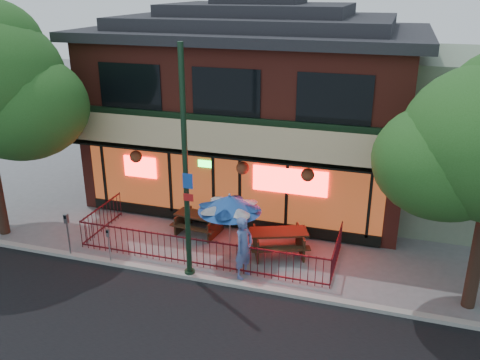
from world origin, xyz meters
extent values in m
plane|color=gray|center=(0.00, 0.00, 0.00)|extent=(80.00, 80.00, 0.00)
cube|color=#999993|center=(0.00, -0.50, 0.06)|extent=(80.00, 0.25, 0.12)
cube|color=maroon|center=(0.00, 7.20, 3.25)|extent=(12.00, 8.00, 6.50)
cube|color=#59230F|center=(0.00, 3.18, 1.65)|extent=(11.00, 0.06, 2.60)
cube|color=#FF0C0C|center=(2.30, 3.10, 2.10)|extent=(2.60, 0.04, 0.90)
cube|color=#FF0C0C|center=(-3.40, 3.10, 2.00)|extent=(1.30, 0.04, 0.80)
cube|color=#D0B683|center=(0.00, 2.70, 3.55)|extent=(12.20, 1.33, 1.26)
cube|color=black|center=(-3.60, 3.18, 5.00)|extent=(2.40, 0.06, 1.60)
cube|color=black|center=(0.00, 3.18, 5.00)|extent=(2.40, 0.06, 1.60)
cube|color=black|center=(3.60, 3.18, 5.00)|extent=(2.40, 0.06, 1.60)
cube|color=black|center=(0.00, 3.15, 0.25)|extent=(11.00, 0.12, 0.40)
cube|color=#FFC672|center=(5.60, 3.02, 2.55)|extent=(0.18, 0.18, 0.32)
cube|color=#480F17|center=(0.00, 0.20, 0.95)|extent=(8.40, 0.04, 0.04)
cube|color=#480F17|center=(0.00, 0.20, 0.12)|extent=(8.40, 0.04, 0.04)
cube|color=#480F17|center=(-4.20, 1.50, 0.95)|extent=(0.04, 2.60, 0.04)
cube|color=#480F17|center=(4.20, 1.50, 0.95)|extent=(0.04, 2.60, 0.04)
cylinder|color=#480F17|center=(0.00, 0.20, 0.50)|extent=(0.02, 0.02, 1.00)
cylinder|color=black|center=(0.00, -0.40, 3.50)|extent=(0.16, 0.16, 7.00)
cylinder|color=black|center=(0.00, -0.40, 0.10)|extent=(0.32, 0.32, 0.20)
cube|color=#194CB2|center=(0.12, -0.55, 3.20)|extent=(0.30, 0.02, 0.45)
cube|color=red|center=(0.12, -0.55, 2.70)|extent=(0.30, 0.02, 0.22)
cube|color=#3A2415|center=(-1.45, 2.48, 0.35)|extent=(0.20, 1.22, 0.70)
cube|color=#3A2415|center=(-0.15, 2.32, 0.35)|extent=(0.20, 1.22, 0.70)
cube|color=#3A2415|center=(-0.80, 2.40, 0.70)|extent=(1.76, 0.89, 0.06)
cube|color=#3A2415|center=(-0.86, 1.89, 0.41)|extent=(1.71, 0.46, 0.05)
cube|color=#3A2415|center=(-0.74, 2.91, 0.41)|extent=(1.71, 0.46, 0.05)
cube|color=#342212|center=(1.56, 1.53, 0.39)|extent=(0.57, 1.30, 0.78)
cube|color=#342212|center=(2.94, 2.07, 0.39)|extent=(0.57, 1.30, 0.78)
cube|color=#342212|center=(2.25, 1.80, 0.78)|extent=(2.06, 1.44, 0.06)
cube|color=#342212|center=(2.47, 1.26, 0.47)|extent=(1.88, 0.98, 0.05)
cube|color=#342212|center=(2.04, 2.34, 0.47)|extent=(1.88, 0.98, 0.05)
cylinder|color=gray|center=(0.84, 0.99, 1.05)|extent=(0.05, 0.05, 2.11)
cone|color=#1C489A|center=(0.84, 0.99, 1.96)|extent=(2.01, 2.01, 0.53)
sphere|color=gray|center=(0.84, 0.99, 2.25)|extent=(0.10, 0.10, 0.10)
imported|color=#5064A0|center=(1.58, 0.10, 0.98)|extent=(0.68, 0.83, 1.96)
cylinder|color=#94959C|center=(-2.70, -0.48, 0.50)|extent=(0.05, 0.05, 1.00)
cube|color=#94959C|center=(-2.70, -0.48, 1.11)|extent=(0.13, 0.11, 0.25)
cube|color=black|center=(-2.70, -0.53, 1.16)|extent=(0.07, 0.02, 0.09)
cylinder|color=gray|center=(-4.20, -0.46, 0.62)|extent=(0.06, 0.06, 1.24)
cube|color=gray|center=(-4.20, -0.46, 1.37)|extent=(0.14, 0.11, 0.32)
cube|color=black|center=(-4.20, -0.52, 1.44)|extent=(0.09, 0.01, 0.11)
camera|label=1|loc=(5.52, -12.80, 8.38)|focal=38.00mm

